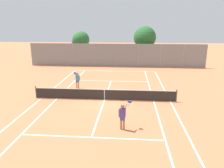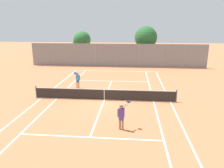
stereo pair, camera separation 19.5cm
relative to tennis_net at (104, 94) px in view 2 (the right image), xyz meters
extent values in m
plane|color=#C67047|center=(0.00, 0.00, -0.51)|extent=(120.00, 120.00, 0.00)
cube|color=white|center=(0.00, 11.90, -0.51)|extent=(11.00, 0.10, 0.01)
cube|color=white|center=(-5.50, 0.00, -0.51)|extent=(0.10, 23.80, 0.01)
cube|color=white|center=(5.50, 0.00, -0.51)|extent=(0.10, 23.80, 0.01)
cube|color=white|center=(-4.13, 0.00, -0.51)|extent=(0.10, 23.80, 0.01)
cube|color=white|center=(4.13, 0.00, -0.51)|extent=(0.10, 23.80, 0.01)
cube|color=white|center=(0.00, -6.40, -0.51)|extent=(8.26, 0.10, 0.01)
cube|color=white|center=(0.00, 6.40, -0.51)|extent=(8.26, 0.10, 0.01)
cube|color=white|center=(0.00, 0.00, -0.51)|extent=(0.10, 12.80, 0.01)
cylinder|color=#474C47|center=(-5.95, 0.00, 0.03)|extent=(0.10, 0.10, 1.07)
cylinder|color=#474C47|center=(5.95, 0.00, 0.03)|extent=(0.10, 0.10, 1.07)
cube|color=black|center=(0.00, 0.00, -0.04)|extent=(11.90, 0.02, 0.89)
cube|color=white|center=(0.00, 0.00, 0.41)|extent=(11.90, 0.03, 0.06)
cube|color=white|center=(0.00, 0.00, -0.06)|extent=(0.05, 0.03, 0.89)
cylinder|color=#936B4C|center=(1.63, -5.25, -0.10)|extent=(0.13, 0.13, 0.82)
cylinder|color=#936B4C|center=(1.80, -5.30, -0.10)|extent=(0.13, 0.13, 0.82)
cube|color=#334C8C|center=(1.71, -5.28, 0.23)|extent=(0.32, 0.26, 0.24)
cube|color=#4C388C|center=(1.71, -5.28, 0.59)|extent=(0.38, 0.29, 0.56)
sphere|color=#936B4C|center=(1.71, -5.28, 0.98)|extent=(0.22, 0.22, 0.22)
cylinder|color=black|center=(1.71, -5.28, 1.05)|extent=(0.23, 0.23, 0.02)
cylinder|color=#936B4C|center=(1.50, -5.21, 0.53)|extent=(0.08, 0.08, 0.52)
cylinder|color=#936B4C|center=(1.88, -5.18, 0.88)|extent=(0.21, 0.46, 0.35)
cylinder|color=#1E4C99|center=(2.08, -4.97, 1.04)|extent=(0.11, 0.25, 0.22)
cylinder|color=#1E4C99|center=(2.12, -4.86, 1.15)|extent=(0.33, 0.27, 0.23)
cylinder|color=tan|center=(-3.01, 3.30, -0.10)|extent=(0.13, 0.13, 0.82)
cylinder|color=tan|center=(-3.18, 3.24, -0.10)|extent=(0.13, 0.13, 0.82)
cube|color=#334C8C|center=(-3.09, 3.27, 0.23)|extent=(0.33, 0.27, 0.24)
cube|color=#3399D8|center=(-3.09, 3.27, 0.59)|extent=(0.39, 0.31, 0.56)
sphere|color=tan|center=(-3.09, 3.27, 0.98)|extent=(0.22, 0.22, 0.22)
cylinder|color=black|center=(-3.09, 3.27, 1.05)|extent=(0.23, 0.23, 0.02)
cylinder|color=tan|center=(-2.89, 3.34, 0.53)|extent=(0.08, 0.08, 0.52)
cylinder|color=tan|center=(-3.16, 3.09, 0.88)|extent=(0.24, 0.45, 0.35)
cylinder|color=#1E4C99|center=(-3.19, 2.80, 1.04)|extent=(0.12, 0.25, 0.22)
cylinder|color=#1E4C99|center=(-3.15, 2.69, 1.15)|extent=(0.33, 0.28, 0.23)
sphere|color=#D1DB33|center=(0.29, 5.46, -0.48)|extent=(0.07, 0.07, 0.07)
sphere|color=#D1DB33|center=(-4.70, -1.42, -0.48)|extent=(0.07, 0.07, 0.07)
sphere|color=#D1DB33|center=(-3.34, 6.45, -0.48)|extent=(0.07, 0.07, 0.07)
cylinder|color=gray|center=(-13.08, 15.06, 1.23)|extent=(0.08, 0.08, 3.47)
cylinder|color=gray|center=(-9.81, 15.06, 1.23)|extent=(0.08, 0.08, 3.47)
cylinder|color=gray|center=(-6.54, 15.06, 1.23)|extent=(0.08, 0.08, 3.47)
cylinder|color=gray|center=(-3.27, 15.06, 1.23)|extent=(0.08, 0.08, 3.47)
cylinder|color=gray|center=(0.00, 15.06, 1.23)|extent=(0.08, 0.08, 3.47)
cylinder|color=gray|center=(3.27, 15.06, 1.23)|extent=(0.08, 0.08, 3.47)
cylinder|color=gray|center=(6.54, 15.06, 1.23)|extent=(0.08, 0.08, 3.47)
cylinder|color=gray|center=(9.81, 15.06, 1.23)|extent=(0.08, 0.08, 3.47)
cylinder|color=gray|center=(13.08, 15.06, 1.23)|extent=(0.08, 0.08, 3.47)
cube|color=slate|center=(0.00, 15.06, 1.23)|extent=(26.15, 0.02, 3.43)
cylinder|color=brown|center=(-6.02, 18.48, 0.88)|extent=(0.28, 0.28, 2.78)
sphere|color=#2D6B33|center=(-6.02, 18.48, 3.25)|extent=(2.81, 2.81, 2.81)
sphere|color=#2D6B33|center=(-6.60, 18.44, 2.90)|extent=(1.86, 1.86, 1.86)
cylinder|color=brown|center=(4.31, 17.76, 0.99)|extent=(0.24, 0.24, 3.00)
sphere|color=#26602D|center=(4.31, 17.76, 3.71)|extent=(3.48, 3.48, 3.48)
sphere|color=#26602D|center=(3.93, 17.75, 3.27)|extent=(2.02, 2.02, 2.02)
camera|label=1|loc=(2.09, -17.37, 5.67)|focal=35.00mm
camera|label=2|loc=(2.28, -17.35, 5.67)|focal=35.00mm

